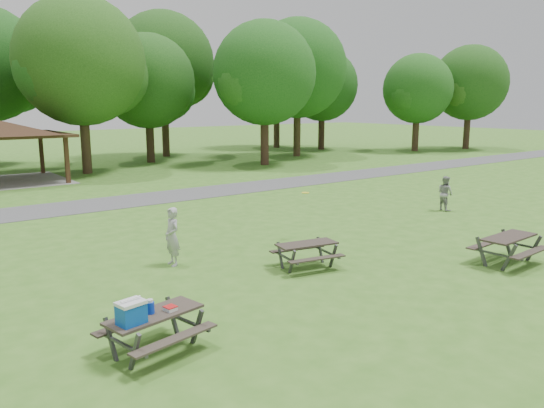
{
  "coord_description": "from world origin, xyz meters",
  "views": [
    {
      "loc": [
        -9.05,
        -9.22,
        4.48
      ],
      "look_at": [
        1.0,
        4.0,
        1.3
      ],
      "focal_mm": 35.0,
      "sensor_mm": 36.0,
      "label": 1
    }
  ],
  "objects_px": {
    "picnic_table_middle": "(307,249)",
    "frisbee_thrower": "(172,237)",
    "frisbee_catcher": "(445,193)",
    "picnic_table_near": "(147,318)"
  },
  "relations": [
    {
      "from": "picnic_table_near",
      "to": "picnic_table_middle",
      "type": "xyz_separation_m",
      "value": [
        5.66,
        2.2,
        -0.17
      ]
    },
    {
      "from": "picnic_table_near",
      "to": "frisbee_catcher",
      "type": "bearing_deg",
      "value": 16.77
    },
    {
      "from": "picnic_table_middle",
      "to": "frisbee_thrower",
      "type": "xyz_separation_m",
      "value": [
        -2.83,
        2.44,
        0.29
      ]
    },
    {
      "from": "frisbee_thrower",
      "to": "picnic_table_near",
      "type": "bearing_deg",
      "value": -30.01
    },
    {
      "from": "frisbee_thrower",
      "to": "frisbee_catcher",
      "type": "relative_size",
      "value": 1.12
    },
    {
      "from": "frisbee_thrower",
      "to": "picnic_table_middle",
      "type": "bearing_deg",
      "value": 50.68
    },
    {
      "from": "picnic_table_near",
      "to": "frisbee_thrower",
      "type": "xyz_separation_m",
      "value": [
        2.83,
        4.64,
        0.12
      ]
    },
    {
      "from": "picnic_table_near",
      "to": "frisbee_catcher",
      "type": "xyz_separation_m",
      "value": [
        15.48,
        4.66,
        0.03
      ]
    },
    {
      "from": "frisbee_catcher",
      "to": "frisbee_thrower",
      "type": "bearing_deg",
      "value": 101.14
    },
    {
      "from": "picnic_table_near",
      "to": "picnic_table_middle",
      "type": "bearing_deg",
      "value": 21.26
    }
  ]
}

